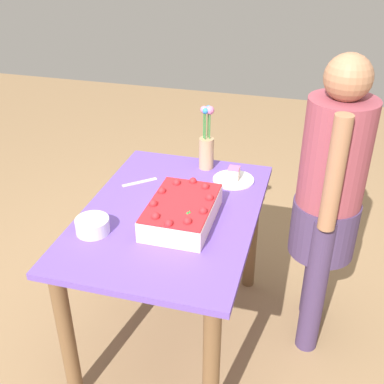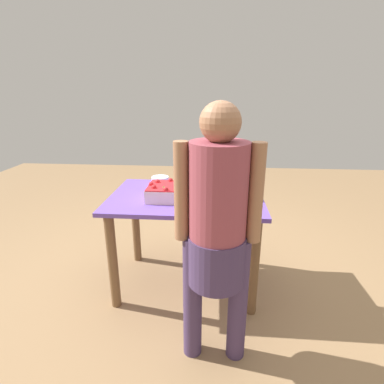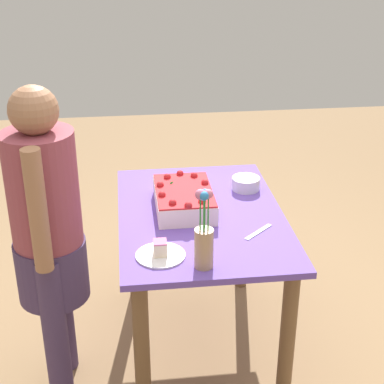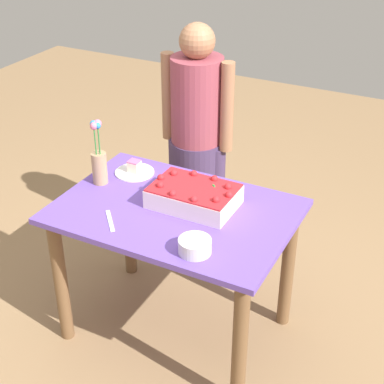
{
  "view_description": "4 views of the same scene",
  "coord_description": "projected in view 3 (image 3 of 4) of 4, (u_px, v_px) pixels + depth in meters",
  "views": [
    {
      "loc": [
        1.78,
        0.6,
        1.96
      ],
      "look_at": [
        -0.04,
        0.09,
        0.87
      ],
      "focal_mm": 45.0,
      "sensor_mm": 36.0,
      "label": 1
    },
    {
      "loc": [
        -0.21,
        2.13,
        1.53
      ],
      "look_at": [
        -0.04,
        -0.03,
        0.79
      ],
      "focal_mm": 28.0,
      "sensor_mm": 36.0,
      "label": 2
    },
    {
      "loc": [
        -2.5,
        0.35,
        2.08
      ],
      "look_at": [
        0.08,
        0.03,
        0.85
      ],
      "focal_mm": 55.0,
      "sensor_mm": 36.0,
      "label": 3
    },
    {
      "loc": [
        1.18,
        -2.11,
        2.29
      ],
      "look_at": [
        0.07,
        0.04,
        0.87
      ],
      "focal_mm": 55.0,
      "sensor_mm": 36.0,
      "label": 4
    }
  ],
  "objects": [
    {
      "name": "fruit_bowl",
      "position": [
        246.0,
        183.0,
        3.08
      ],
      "size": [
        0.15,
        0.15,
        0.07
      ],
      "primitive_type": "cylinder",
      "color": "silver",
      "rests_on": "dining_table"
    },
    {
      "name": "person_standing",
      "position": [
        48.0,
        231.0,
        2.52
      ],
      "size": [
        0.45,
        0.31,
        1.49
      ],
      "rotation": [
        0.0,
        0.0,
        -1.57
      ],
      "color": "#443258",
      "rests_on": "ground_plane"
    },
    {
      "name": "dining_table",
      "position": [
        201.0,
        240.0,
        2.9
      ],
      "size": [
        1.15,
        0.79,
        0.77
      ],
      "color": "#6748AE",
      "rests_on": "ground_plane"
    },
    {
      "name": "serving_plate_with_slice",
      "position": [
        160.0,
        252.0,
        2.48
      ],
      "size": [
        0.21,
        0.21,
        0.07
      ],
      "color": "white",
      "rests_on": "dining_table"
    },
    {
      "name": "cake_knife",
      "position": [
        258.0,
        232.0,
        2.67
      ],
      "size": [
        0.14,
        0.15,
        0.0
      ],
      "primitive_type": "cube",
      "rotation": [
        0.0,
        0.0,
        2.3
      ],
      "color": "silver",
      "rests_on": "dining_table"
    },
    {
      "name": "ground_plane",
      "position": [
        200.0,
        341.0,
        3.17
      ],
      "size": [
        8.0,
        8.0,
        0.0
      ],
      "primitive_type": "plane",
      "color": "#94734E"
    },
    {
      "name": "flower_vase",
      "position": [
        204.0,
        239.0,
        2.36
      ],
      "size": [
        0.08,
        0.08,
        0.35
      ],
      "color": "tan",
      "rests_on": "dining_table"
    },
    {
      "name": "sheet_cake",
      "position": [
        184.0,
        198.0,
        2.87
      ],
      "size": [
        0.41,
        0.28,
        0.12
      ],
      "color": "white",
      "rests_on": "dining_table"
    }
  ]
}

